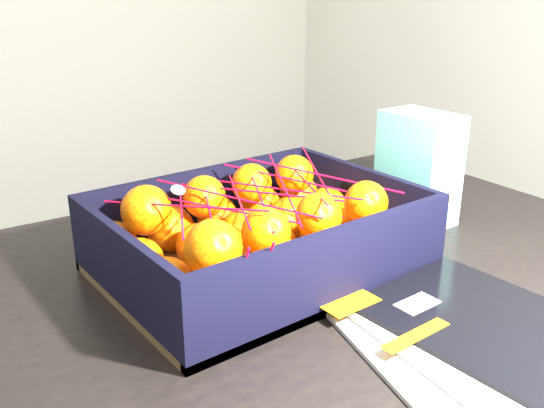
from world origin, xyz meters
TOP-DOWN VIEW (x-y plane):
  - table at (0.05, -0.20)m, footprint 1.25×0.88m
  - magazine_stack at (0.12, -0.47)m, footprint 0.31×0.33m
  - produce_crate at (0.03, -0.17)m, footprint 0.43×0.32m
  - clementine_heap at (0.02, -0.17)m, footprint 0.41×0.30m
  - mesh_net at (0.02, -0.18)m, footprint 0.36×0.29m
  - retail_carton at (0.36, -0.18)m, footprint 0.09×0.13m

SIDE VIEW (x-z plane):
  - table at x=0.05m, z-range 0.28..1.03m
  - magazine_stack at x=0.12m, z-range 0.75..0.77m
  - produce_crate at x=0.03m, z-range 0.73..0.84m
  - clementine_heap at x=0.02m, z-range 0.75..0.87m
  - retail_carton at x=0.36m, z-range 0.75..0.94m
  - mesh_net at x=0.02m, z-range 0.82..0.91m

